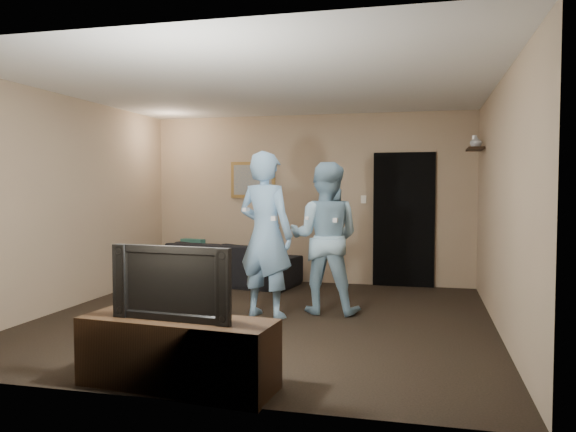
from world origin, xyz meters
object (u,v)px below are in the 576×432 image
(television, at_px, (177,282))
(wii_player_left, at_px, (266,235))
(sofa, at_px, (227,263))
(wii_player_right, at_px, (325,238))
(tv_console, at_px, (178,354))

(television, xyz_separation_m, wii_player_left, (0.02, 2.32, 0.16))
(sofa, height_order, television, television)
(wii_player_left, height_order, wii_player_right, wii_player_left)
(sofa, xyz_separation_m, wii_player_right, (1.80, -1.60, 0.57))
(television, distance_m, wii_player_right, 2.79)
(sofa, xyz_separation_m, wii_player_left, (1.19, -1.99, 0.63))
(television, distance_m, wii_player_left, 2.33)
(wii_player_right, bearing_deg, wii_player_left, -147.68)
(tv_console, bearing_deg, television, 5.37)
(television, relative_size, wii_player_left, 0.50)
(sofa, xyz_separation_m, tv_console, (1.17, -4.31, -0.07))
(sofa, bearing_deg, wii_player_left, 129.48)
(wii_player_right, bearing_deg, tv_console, -103.16)
(tv_console, distance_m, television, 0.54)
(tv_console, relative_size, wii_player_right, 0.83)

